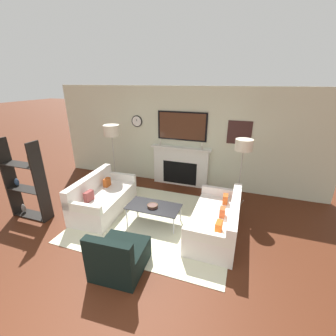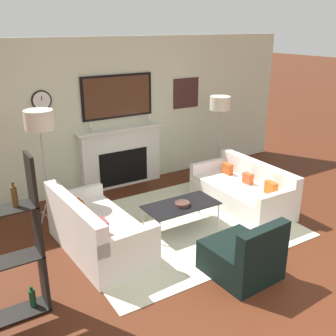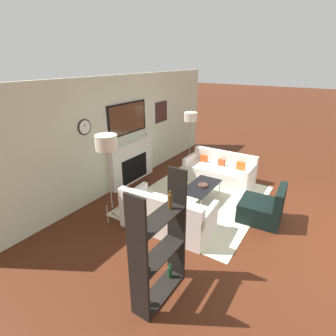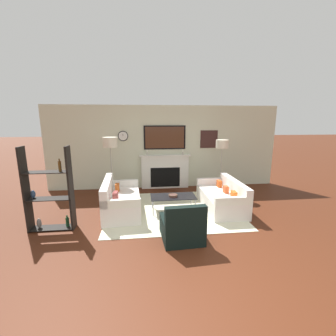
{
  "view_description": "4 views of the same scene",
  "coord_description": "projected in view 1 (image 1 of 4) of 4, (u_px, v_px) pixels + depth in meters",
  "views": [
    {
      "loc": [
        1.6,
        -0.92,
        2.82
      ],
      "look_at": [
        0.09,
        3.45,
        1.01
      ],
      "focal_mm": 24.0,
      "sensor_mm": 36.0,
      "label": 1
    },
    {
      "loc": [
        -2.94,
        -1.55,
        2.89
      ],
      "look_at": [
        -0.08,
        3.03,
        0.91
      ],
      "focal_mm": 42.0,
      "sensor_mm": 36.0,
      "label": 2
    },
    {
      "loc": [
        -4.85,
        0.59,
        3.02
      ],
      "look_at": [
        -0.17,
        3.58,
        0.71
      ],
      "focal_mm": 28.0,
      "sensor_mm": 36.0,
      "label": 3
    },
    {
      "loc": [
        -0.72,
        -2.44,
        2.24
      ],
      "look_at": [
        -0.07,
        3.34,
        0.99
      ],
      "focal_mm": 24.0,
      "sensor_mm": 36.0,
      "label": 4
    }
  ],
  "objects": [
    {
      "name": "coffee_table",
      "position": [
        154.0,
        207.0,
        4.66
      ],
      "size": [
        1.11,
        0.57,
        0.39
      ],
      "color": "black",
      "rests_on": "ground_plane"
    },
    {
      "name": "shelf_unit",
      "position": [
        26.0,
        184.0,
        4.73
      ],
      "size": [
        0.9,
        0.28,
        1.74
      ],
      "color": "black",
      "rests_on": "ground_plane"
    },
    {
      "name": "floor_lamp_left",
      "position": [
        111.0,
        131.0,
        5.74
      ],
      "size": [
        0.41,
        0.41,
        1.78
      ],
      "color": "#9E998E",
      "rests_on": "ground_plane"
    },
    {
      "name": "couch_left",
      "position": [
        103.0,
        199.0,
        5.15
      ],
      "size": [
        0.94,
        1.73,
        0.81
      ],
      "color": "white",
      "rests_on": "ground_plane"
    },
    {
      "name": "floor_lamp_right",
      "position": [
        244.0,
        146.0,
        4.79
      ],
      "size": [
        0.37,
        0.37,
        1.67
      ],
      "color": "#9E998E",
      "rests_on": "ground_plane"
    },
    {
      "name": "area_rug",
      "position": [
        156.0,
        220.0,
        4.86
      ],
      "size": [
        3.21,
        2.68,
        0.01
      ],
      "color": "beige",
      "rests_on": "ground_plane"
    },
    {
      "name": "decorative_bowl",
      "position": [
        153.0,
        206.0,
        4.6
      ],
      "size": [
        0.22,
        0.22,
        0.06
      ],
      "color": "#4F312C",
      "rests_on": "coffee_table"
    },
    {
      "name": "armchair",
      "position": [
        119.0,
        257.0,
        3.49
      ],
      "size": [
        0.79,
        0.84,
        0.78
      ],
      "color": "black",
      "rests_on": "ground_plane"
    },
    {
      "name": "couch_right",
      "position": [
        217.0,
        221.0,
        4.37
      ],
      "size": [
        0.87,
        1.77,
        0.73
      ],
      "color": "white",
      "rests_on": "ground_plane"
    },
    {
      "name": "fireplace_wall",
      "position": [
        182.0,
        142.0,
        6.19
      ],
      "size": [
        7.59,
        0.28,
        2.7
      ],
      "color": "beige",
      "rests_on": "ground_plane"
    }
  ]
}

